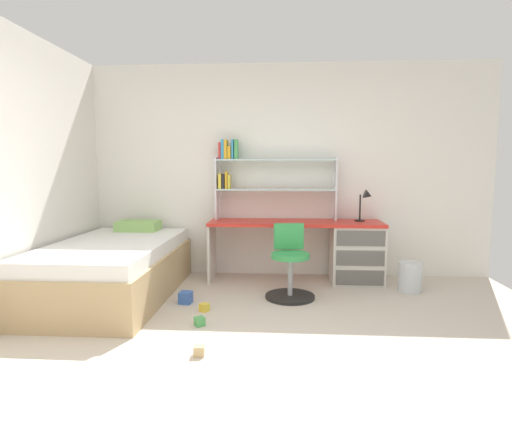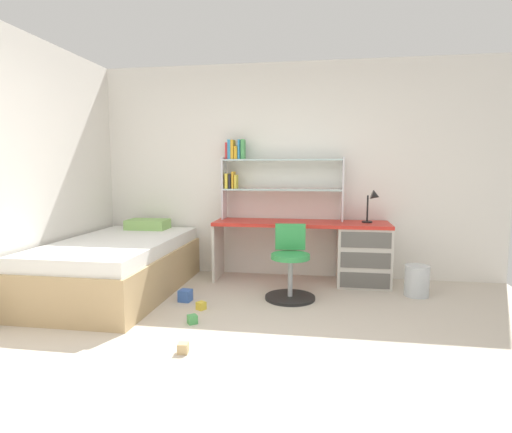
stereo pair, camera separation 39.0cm
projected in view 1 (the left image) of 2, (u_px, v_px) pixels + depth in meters
name	position (u px, v px, depth m)	size (l,w,h in m)	color
ground_plane	(258.00, 364.00, 2.89)	(5.45, 5.93, 0.02)	beige
room_shell	(144.00, 172.00, 4.00)	(5.45, 5.93, 2.63)	white
desk	(341.00, 248.00, 4.94)	(2.05, 0.55, 0.72)	red
bookshelf_hutch	(259.00, 173.00, 5.05)	(1.47, 0.22, 0.98)	silver
desk_lamp	(366.00, 200.00, 4.87)	(0.20, 0.17, 0.38)	black
swivel_chair	(290.00, 269.00, 4.34)	(0.52, 0.52, 0.77)	black
bed_platform	(113.00, 269.00, 4.36)	(1.18, 2.09, 0.71)	tan
waste_bin	(410.00, 277.00, 4.55)	(0.25, 0.25, 0.33)	silver
toy_block_blue_0	(186.00, 298.00, 4.16)	(0.12, 0.12, 0.12)	#3860B7
toy_block_yellow_1	(204.00, 307.00, 3.93)	(0.08, 0.08, 0.08)	gold
toy_block_green_2	(200.00, 321.00, 3.57)	(0.08, 0.08, 0.08)	#479E51
toy_block_natural_3	(199.00, 351.00, 3.00)	(0.08, 0.08, 0.08)	tan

